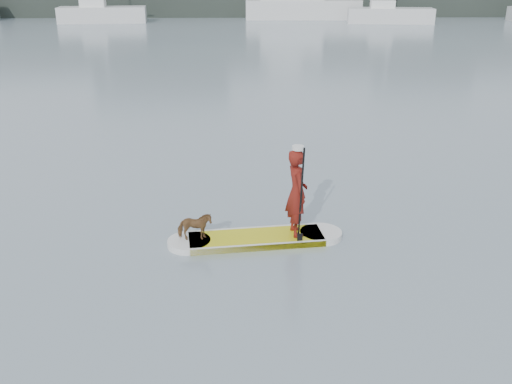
{
  "coord_description": "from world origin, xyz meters",
  "views": [
    {
      "loc": [
        -1.26,
        -8.0,
        4.83
      ],
      "look_at": [
        -1.06,
        1.59,
        1.0
      ],
      "focal_mm": 40.0,
      "sensor_mm": 36.0,
      "label": 1
    }
  ],
  "objects_px": {
    "paddleboard": "(256,239)",
    "paddler": "(297,193)",
    "dog": "(195,227)",
    "sailboat_c": "(102,13)",
    "sailboat_e": "(389,14)"
  },
  "relations": [
    {
      "from": "paddler",
      "to": "dog",
      "type": "relative_size",
      "value": 2.64
    },
    {
      "from": "paddler",
      "to": "dog",
      "type": "distance_m",
      "value": 1.97
    },
    {
      "from": "paddler",
      "to": "sailboat_e",
      "type": "bearing_deg",
      "value": -26.77
    },
    {
      "from": "sailboat_e",
      "to": "paddler",
      "type": "bearing_deg",
      "value": -98.33
    },
    {
      "from": "paddleboard",
      "to": "sailboat_e",
      "type": "relative_size",
      "value": 0.31
    },
    {
      "from": "paddler",
      "to": "paddleboard",
      "type": "bearing_deg",
      "value": 86.02
    },
    {
      "from": "paddler",
      "to": "sailboat_c",
      "type": "height_order",
      "value": "sailboat_c"
    },
    {
      "from": "paddleboard",
      "to": "paddler",
      "type": "xyz_separation_m",
      "value": [
        0.75,
        0.09,
        0.88
      ]
    },
    {
      "from": "paddleboard",
      "to": "sailboat_c",
      "type": "distance_m",
      "value": 45.51
    },
    {
      "from": "dog",
      "to": "sailboat_c",
      "type": "relative_size",
      "value": 0.06
    },
    {
      "from": "dog",
      "to": "sailboat_e",
      "type": "xyz_separation_m",
      "value": [
        13.8,
        42.77,
        0.38
      ]
    },
    {
      "from": "dog",
      "to": "sailboat_c",
      "type": "height_order",
      "value": "sailboat_c"
    },
    {
      "from": "dog",
      "to": "paddler",
      "type": "bearing_deg",
      "value": -89.52
    },
    {
      "from": "dog",
      "to": "sailboat_e",
      "type": "bearing_deg",
      "value": -24.53
    },
    {
      "from": "paddler",
      "to": "sailboat_c",
      "type": "xyz_separation_m",
      "value": [
        -13.59,
        43.56,
        -0.14
      ]
    }
  ]
}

